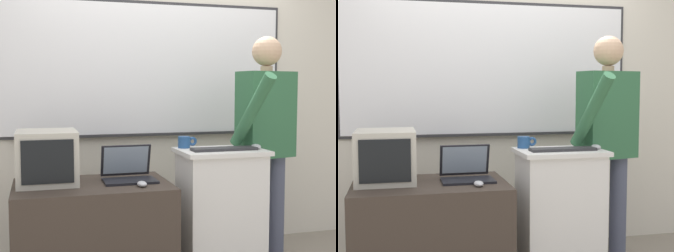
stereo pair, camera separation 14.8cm
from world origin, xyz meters
The scene contains 10 objects.
back_wall centered at (0.00, 1.32, 1.37)m, with size 6.40×0.17×2.72m.
lectern_podium centered at (0.26, 0.43, 0.48)m, with size 0.60×0.44×0.95m.
side_desk centered at (-0.64, 0.43, 0.38)m, with size 1.00×0.66×0.76m.
person_presenter centered at (0.69, 0.59, 1.03)m, with size 0.59×0.62×1.76m.
laptop centered at (-0.39, 0.48, 0.82)m, with size 0.35×0.30×0.23m.
wireless_keyboard centered at (0.26, 0.37, 0.96)m, with size 0.46×0.12×0.02m.
computer_mouse_by_laptop centered at (-0.35, 0.25, 0.77)m, with size 0.06×0.10×0.03m.
computer_mouse_by_keyboard centered at (0.51, 0.39, 0.97)m, with size 0.06×0.10×0.03m.
crt_monitor centered at (-0.92, 0.52, 0.93)m, with size 0.38×0.43×0.34m.
coffee_mug centered at (0.04, 0.57, 0.99)m, with size 0.14×0.09×0.08m.
Camera 1 is at (-0.98, -2.59, 1.37)m, focal length 50.00 mm.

